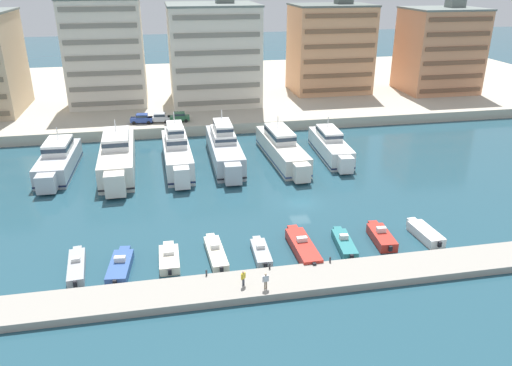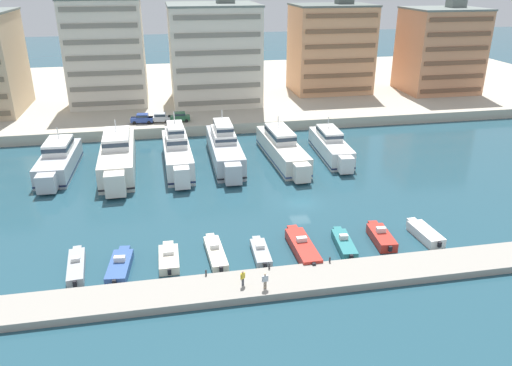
{
  "view_description": "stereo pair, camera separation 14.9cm",
  "coord_description": "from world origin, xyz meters",
  "views": [
    {
      "loc": [
        -17.3,
        -57.94,
        28.5
      ],
      "look_at": [
        -5.7,
        2.02,
        2.5
      ],
      "focal_mm": 35.0,
      "sensor_mm": 36.0,
      "label": 1
    },
    {
      "loc": [
        -17.16,
        -57.97,
        28.5
      ],
      "look_at": [
        -5.7,
        2.02,
        2.5
      ],
      "focal_mm": 35.0,
      "sensor_mm": 36.0,
      "label": 2
    }
  ],
  "objects": [
    {
      "name": "ground_plane",
      "position": [
        0.0,
        0.0,
        0.0
      ],
      "size": [
        400.0,
        400.0,
        0.0
      ],
      "primitive_type": "plane",
      "color": "#234C5B"
    },
    {
      "name": "motorboat_grey_far_left",
      "position": [
        -27.13,
        -11.37,
        0.49
      ],
      "size": [
        2.21,
        7.31,
        1.37
      ],
      "color": "#9EA3A8",
      "rests_on": "ground"
    },
    {
      "name": "motorboat_blue_left",
      "position": [
        -22.71,
        -12.16,
        0.49
      ],
      "size": [
        2.65,
        6.9,
        1.48
      ],
      "color": "#33569E",
      "rests_on": "ground"
    },
    {
      "name": "car_silver_left",
      "position": [
        -17.88,
        35.7,
        2.94
      ],
      "size": [
        4.25,
        2.24,
        1.8
      ],
      "color": "#B7BCC1",
      "rests_on": "quay_promenade"
    },
    {
      "name": "yacht_white_center_right",
      "position": [
        9.8,
        16.83,
        1.75
      ],
      "size": [
        4.5,
        17.6,
        6.12
      ],
      "color": "white",
      "rests_on": "ground"
    },
    {
      "name": "yacht_ivory_center",
      "position": [
        1.48,
        16.76,
        1.91
      ],
      "size": [
        5.05,
        21.59,
        6.56
      ],
      "color": "silver",
      "rests_on": "ground"
    },
    {
      "name": "apartment_block_left",
      "position": [
        -28.03,
        52.8,
        12.92
      ],
      "size": [
        15.96,
        12.6,
        23.77
      ],
      "color": "silver",
      "rests_on": "quay_promenade"
    },
    {
      "name": "motorboat_teal_mid_right",
      "position": [
        1.61,
        -12.07,
        0.47
      ],
      "size": [
        2.25,
        6.72,
        1.42
      ],
      "color": "teal",
      "rests_on": "ground"
    },
    {
      "name": "motorboat_red_center_right",
      "position": [
        -3.21,
        -12.08,
        0.56
      ],
      "size": [
        2.25,
        8.63,
        1.59
      ],
      "color": "red",
      "rests_on": "ground"
    },
    {
      "name": "yacht_silver_center_left",
      "position": [
        -7.84,
        17.76,
        2.23
      ],
      "size": [
        4.61,
        21.39,
        7.87
      ],
      "color": "silver",
      "rests_on": "ground"
    },
    {
      "name": "apartment_block_mid_left",
      "position": [
        -5.56,
        51.06,
        12.22
      ],
      "size": [
        18.77,
        17.58,
        22.42
      ],
      "color": "silver",
      "rests_on": "quay_promenade"
    },
    {
      "name": "motorboat_red_right",
      "position": [
        6.25,
        -11.54,
        0.56
      ],
      "size": [
        2.35,
        6.3,
        1.65
      ],
      "color": "red",
      "rests_on": "ground"
    },
    {
      "name": "car_blue_far_left",
      "position": [
        -21.14,
        35.76,
        2.94
      ],
      "size": [
        4.25,
        2.24,
        1.8
      ],
      "color": "#28428E",
      "rests_on": "quay_promenade"
    },
    {
      "name": "bollard_west",
      "position": [
        -14.17,
        -15.97,
        1.1
      ],
      "size": [
        0.2,
        0.2,
        0.61
      ],
      "color": "#2D2D33",
      "rests_on": "pier_dock"
    },
    {
      "name": "apartment_block_center_left",
      "position": [
        22.37,
        56.07,
        11.87
      ],
      "size": [
        18.05,
        13.46,
        21.7
      ],
      "color": "tan",
      "rests_on": "quay_promenade"
    },
    {
      "name": "yacht_white_mid_left",
      "position": [
        -15.47,
        16.75,
        2.38
      ],
      "size": [
        4.38,
        19.75,
        8.25
      ],
      "color": "white",
      "rests_on": "ground"
    },
    {
      "name": "bollard_west_mid",
      "position": [
        -7.77,
        -15.97,
        1.1
      ],
      "size": [
        0.2,
        0.2,
        0.61
      ],
      "color": "#2D2D33",
      "rests_on": "pier_dock"
    },
    {
      "name": "motorboat_grey_center",
      "position": [
        -7.9,
        -12.1,
        0.43
      ],
      "size": [
        1.78,
        6.11,
        1.25
      ],
      "color": "#9EA3A8",
      "rests_on": "ground"
    },
    {
      "name": "car_green_mid_left",
      "position": [
        -14.2,
        35.63,
        2.94
      ],
      "size": [
        4.15,
        2.02,
        1.8
      ],
      "color": "#2D6642",
      "rests_on": "quay_promenade"
    },
    {
      "name": "apartment_block_center",
      "position": [
        47.57,
        51.31,
        11.48
      ],
      "size": [
        16.68,
        14.36,
        20.91
      ],
      "color": "tan",
      "rests_on": "quay_promenade"
    },
    {
      "name": "pier_dock",
      "position": [
        0.0,
        -18.03,
        0.39
      ],
      "size": [
        120.0,
        4.62,
        0.78
      ],
      "primitive_type": "cube",
      "color": "#9E998E",
      "rests_on": "ground"
    },
    {
      "name": "pedestrian_near_edge",
      "position": [
        -10.87,
        -18.36,
        1.73
      ],
      "size": [
        0.51,
        0.44,
        1.6
      ],
      "color": "#4C515B",
      "rests_on": "pier_dock"
    },
    {
      "name": "bollard_east_mid",
      "position": [
        -1.37,
        -15.97,
        1.1
      ],
      "size": [
        0.2,
        0.2,
        0.61
      ],
      "color": "#2D2D33",
      "rests_on": "pier_dock"
    },
    {
      "name": "pedestrian_mid_deck",
      "position": [
        -8.9,
        -19.28,
        1.78
      ],
      "size": [
        0.65,
        0.3,
        1.69
      ],
      "color": "#7A6B56",
      "rests_on": "pier_dock"
    },
    {
      "name": "motorboat_cream_center_left",
      "position": [
        -12.72,
        -11.28,
        0.44
      ],
      "size": [
        2.05,
        7.61,
        1.32
      ],
      "color": "beige",
      "rests_on": "ground"
    },
    {
      "name": "quay_promenade",
      "position": [
        0.0,
        66.9,
        0.98
      ],
      "size": [
        180.0,
        70.0,
        1.96
      ],
      "primitive_type": "cube",
      "color": "#BCB29E",
      "rests_on": "ground"
    },
    {
      "name": "yacht_ivory_left",
      "position": [
        -24.55,
        16.88,
        2.24
      ],
      "size": [
        5.5,
        22.22,
        7.27
      ],
      "color": "silver",
      "rests_on": "ground"
    },
    {
      "name": "yacht_silver_far_left",
      "position": [
        -33.44,
        17.84,
        1.85
      ],
      "size": [
        5.13,
        17.83,
        6.44
      ],
      "color": "silver",
      "rests_on": "ground"
    },
    {
      "name": "motorboat_cream_mid_left",
      "position": [
        -17.71,
        -11.57,
        0.47
      ],
      "size": [
        2.1,
        6.09,
        1.29
      ],
      "color": "beige",
      "rests_on": "ground"
    },
    {
      "name": "motorboat_white_far_right",
      "position": [
        11.56,
        -11.76,
        0.55
      ],
      "size": [
        2.28,
        6.29,
        1.1
      ],
      "color": "white",
      "rests_on": "ground"
    }
  ]
}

